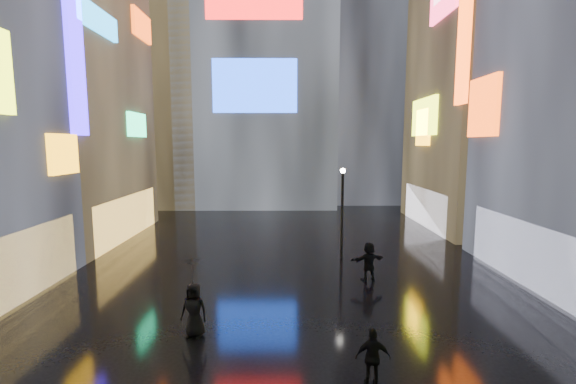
{
  "coord_description": "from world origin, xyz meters",
  "views": [
    {
      "loc": [
        -0.07,
        -0.43,
        6.56
      ],
      "look_at": [
        0.0,
        12.0,
        5.0
      ],
      "focal_mm": 24.0,
      "sensor_mm": 36.0,
      "label": 1
    }
  ],
  "objects": [
    {
      "name": "ground",
      "position": [
        0.0,
        20.0,
        0.0
      ],
      "size": [
        140.0,
        140.0,
        0.0
      ],
      "primitive_type": "plane",
      "color": "black",
      "rests_on": "ground"
    },
    {
      "name": "building_left_far",
      "position": [
        -15.98,
        26.0,
        10.98
      ],
      "size": [
        10.28,
        12.0,
        22.0
      ],
      "color": "black",
      "rests_on": "ground"
    },
    {
      "name": "building_right_far",
      "position": [
        15.98,
        30.0,
        13.98
      ],
      "size": [
        10.28,
        12.0,
        28.0
      ],
      "color": "black",
      "rests_on": "ground"
    },
    {
      "name": "tower_main",
      "position": [
        -3.0,
        43.97,
        21.01
      ],
      "size": [
        16.0,
        14.2,
        42.0
      ],
      "color": "black",
      "rests_on": "ground"
    },
    {
      "name": "tower_flank_right",
      "position": [
        9.0,
        46.0,
        17.0
      ],
      "size": [
        12.0,
        12.0,
        34.0
      ],
      "primitive_type": "cube",
      "color": "black",
      "rests_on": "ground"
    },
    {
      "name": "tower_flank_left",
      "position": [
        -14.0,
        42.0,
        13.0
      ],
      "size": [
        10.0,
        10.0,
        26.0
      ],
      "primitive_type": "cube",
      "color": "black",
      "rests_on": "ground"
    },
    {
      "name": "lamp_far",
      "position": [
        3.14,
        21.13,
        2.94
      ],
      "size": [
        0.3,
        0.3,
        5.2
      ],
      "color": "black",
      "rests_on": "ground"
    },
    {
      "name": "pedestrian_3",
      "position": [
        2.29,
        9.35,
        0.81
      ],
      "size": [
        0.97,
        0.45,
        1.62
      ],
      "primitive_type": "imported",
      "rotation": [
        0.0,
        0.0,
        3.09
      ],
      "color": "black",
      "rests_on": "ground"
    },
    {
      "name": "pedestrian_4",
      "position": [
        -3.21,
        12.09,
        0.93
      ],
      "size": [
        1.0,
        0.73,
        1.87
      ],
      "primitive_type": "imported",
      "rotation": [
        0.0,
        0.0,
        -0.16
      ],
      "color": "black",
      "rests_on": "ground"
    },
    {
      "name": "pedestrian_5",
      "position": [
        3.92,
        17.5,
        0.94
      ],
      "size": [
        1.82,
        1.02,
        1.87
      ],
      "primitive_type": "imported",
      "rotation": [
        0.0,
        0.0,
        3.43
      ],
      "color": "black",
      "rests_on": "ground"
    },
    {
      "name": "umbrella_2",
      "position": [
        -3.21,
        12.09,
        2.32
      ],
      "size": [
        1.4,
        1.4,
        0.9
      ],
      "primitive_type": "imported",
      "rotation": [
        0.0,
        0.0,
        2.37
      ],
      "color": "black",
      "rests_on": "pedestrian_4"
    }
  ]
}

